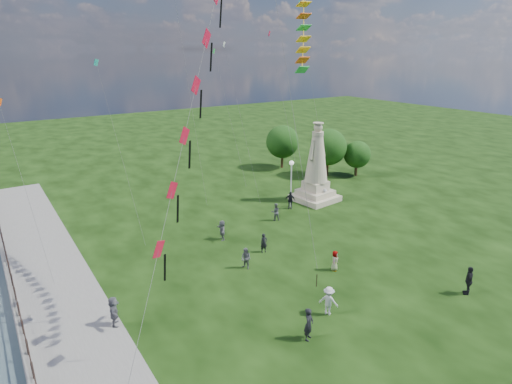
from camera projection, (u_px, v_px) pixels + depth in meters
ground at (501, 179)px, 52.94m from camera, size 106.50×160.00×0.60m
waterfront at (43, 321)px, 24.88m from camera, size 200.00×200.00×1.51m
statue at (316, 172)px, 43.58m from camera, size 4.41×4.41×8.11m
lamppost at (291, 174)px, 41.62m from camera, size 0.44×0.44×4.73m
tree_row at (315, 146)px, 53.54m from camera, size 9.21×11.89×5.86m
person_0 at (309, 324)px, 22.92m from camera, size 0.83×0.75×1.89m
person_1 at (246, 259)px, 30.41m from camera, size 0.73×0.90×1.59m
person_2 at (329, 301)px, 25.15m from camera, size 1.11×1.29×1.78m
person_3 at (469, 280)px, 27.21m from camera, size 1.25×1.15×1.93m
person_4 at (335, 261)px, 30.21m from camera, size 0.85×0.77×1.49m
person_5 at (114, 313)px, 24.01m from camera, size 1.16×1.79×1.78m
person_6 at (264, 243)px, 32.91m from camera, size 0.62×0.46×1.54m
person_7 at (275, 212)px, 39.08m from camera, size 0.92×0.75×1.64m
person_8 at (324, 196)px, 43.64m from camera, size 0.77×1.07×1.49m
person_9 at (290, 200)px, 41.94m from camera, size 1.07×1.12×1.75m
person_11 at (222, 230)px, 35.11m from camera, size 1.05×1.68×1.68m
red_kite_train at (195, 93)px, 21.69m from camera, size 10.92×9.35×20.58m
small_kites at (206, 62)px, 40.41m from camera, size 30.62×15.96×27.69m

